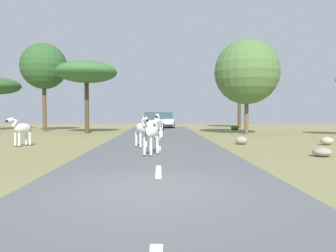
{
  "coord_description": "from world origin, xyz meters",
  "views": [
    {
      "loc": [
        0.3,
        -6.92,
        1.67
      ],
      "look_at": [
        0.81,
        13.85,
        0.85
      ],
      "focal_mm": 34.52,
      "sensor_mm": 36.0,
      "label": 1
    }
  ],
  "objects_px": {
    "tree_2": "(240,74)",
    "rock_4": "(327,141)",
    "car_0": "(153,122)",
    "car_1": "(165,120)",
    "zebra_0": "(159,123)",
    "rock_0": "(241,140)",
    "zebra_2": "(21,129)",
    "tree_5": "(44,67)",
    "zebra_1": "(142,129)",
    "zebra_3": "(152,132)",
    "bush_1": "(235,128)",
    "tree_0": "(87,72)",
    "rock_1": "(322,152)",
    "tree_4": "(247,72)"
  },
  "relations": [
    {
      "from": "tree_2",
      "to": "tree_5",
      "type": "bearing_deg",
      "value": -162.17
    },
    {
      "from": "zebra_1",
      "to": "tree_2",
      "type": "bearing_deg",
      "value": -135.29
    },
    {
      "from": "tree_2",
      "to": "zebra_0",
      "type": "bearing_deg",
      "value": -119.82
    },
    {
      "from": "bush_1",
      "to": "zebra_2",
      "type": "bearing_deg",
      "value": -133.51
    },
    {
      "from": "bush_1",
      "to": "tree_0",
      "type": "bearing_deg",
      "value": -161.62
    },
    {
      "from": "tree_0",
      "to": "bush_1",
      "type": "height_order",
      "value": "tree_0"
    },
    {
      "from": "rock_4",
      "to": "zebra_2",
      "type": "bearing_deg",
      "value": -178.67
    },
    {
      "from": "car_1",
      "to": "tree_5",
      "type": "xyz_separation_m",
      "value": [
        -11.31,
        -6.44,
        5.13
      ]
    },
    {
      "from": "tree_0",
      "to": "rock_0",
      "type": "xyz_separation_m",
      "value": [
        10.43,
        -9.86,
        -4.83
      ]
    },
    {
      "from": "zebra_1",
      "to": "zebra_3",
      "type": "height_order",
      "value": "zebra_1"
    },
    {
      "from": "rock_0",
      "to": "zebra_2",
      "type": "bearing_deg",
      "value": -176.11
    },
    {
      "from": "rock_1",
      "to": "rock_4",
      "type": "height_order",
      "value": "rock_4"
    },
    {
      "from": "tree_0",
      "to": "tree_5",
      "type": "relative_size",
      "value": 0.74
    },
    {
      "from": "zebra_1",
      "to": "tree_4",
      "type": "distance_m",
      "value": 13.52
    },
    {
      "from": "tree_4",
      "to": "zebra_3",
      "type": "bearing_deg",
      "value": -119.0
    },
    {
      "from": "rock_4",
      "to": "zebra_0",
      "type": "bearing_deg",
      "value": 156.05
    },
    {
      "from": "zebra_2",
      "to": "tree_4",
      "type": "relative_size",
      "value": 0.2
    },
    {
      "from": "tree_0",
      "to": "rock_4",
      "type": "relative_size",
      "value": 8.98
    },
    {
      "from": "zebra_0",
      "to": "car_1",
      "type": "height_order",
      "value": "car_1"
    },
    {
      "from": "rock_4",
      "to": "car_1",
      "type": "bearing_deg",
      "value": 112.34
    },
    {
      "from": "zebra_2",
      "to": "tree_2",
      "type": "relative_size",
      "value": 0.18
    },
    {
      "from": "zebra_2",
      "to": "tree_5",
      "type": "relative_size",
      "value": 0.18
    },
    {
      "from": "tree_2",
      "to": "tree_4",
      "type": "xyz_separation_m",
      "value": [
        -2.16,
        -11.12,
        -1.2
      ]
    },
    {
      "from": "zebra_0",
      "to": "rock_0",
      "type": "height_order",
      "value": "zebra_0"
    },
    {
      "from": "zebra_0",
      "to": "rock_4",
      "type": "height_order",
      "value": "zebra_0"
    },
    {
      "from": "zebra_0",
      "to": "tree_0",
      "type": "height_order",
      "value": "tree_0"
    },
    {
      "from": "tree_2",
      "to": "car_0",
      "type": "bearing_deg",
      "value": -151.86
    },
    {
      "from": "zebra_2",
      "to": "tree_2",
      "type": "height_order",
      "value": "tree_2"
    },
    {
      "from": "car_0",
      "to": "rock_1",
      "type": "height_order",
      "value": "car_0"
    },
    {
      "from": "car_1",
      "to": "tree_0",
      "type": "relative_size",
      "value": 0.73
    },
    {
      "from": "tree_2",
      "to": "rock_4",
      "type": "height_order",
      "value": "tree_2"
    },
    {
      "from": "car_0",
      "to": "car_1",
      "type": "bearing_deg",
      "value": -104.21
    },
    {
      "from": "zebra_1",
      "to": "rock_4",
      "type": "distance_m",
      "value": 9.81
    },
    {
      "from": "car_1",
      "to": "rock_1",
      "type": "distance_m",
      "value": 25.06
    },
    {
      "from": "car_0",
      "to": "tree_0",
      "type": "xyz_separation_m",
      "value": [
        -5.4,
        -4.38,
        4.2
      ]
    },
    {
      "from": "rock_4",
      "to": "zebra_1",
      "type": "bearing_deg",
      "value": -170.29
    },
    {
      "from": "tree_5",
      "to": "rock_4",
      "type": "xyz_separation_m",
      "value": [
        19.49,
        -13.48,
        -5.76
      ]
    },
    {
      "from": "tree_0",
      "to": "tree_2",
      "type": "height_order",
      "value": "tree_2"
    },
    {
      "from": "zebra_2",
      "to": "zebra_3",
      "type": "bearing_deg",
      "value": 173.83
    },
    {
      "from": "car_0",
      "to": "bush_1",
      "type": "height_order",
      "value": "car_0"
    },
    {
      "from": "rock_0",
      "to": "tree_5",
      "type": "bearing_deg",
      "value": 139.04
    },
    {
      "from": "tree_5",
      "to": "rock_4",
      "type": "distance_m",
      "value": 24.39
    },
    {
      "from": "zebra_0",
      "to": "rock_0",
      "type": "distance_m",
      "value": 5.73
    },
    {
      "from": "car_0",
      "to": "rock_0",
      "type": "distance_m",
      "value": 15.11
    },
    {
      "from": "zebra_3",
      "to": "rock_1",
      "type": "relative_size",
      "value": 1.97
    },
    {
      "from": "zebra_3",
      "to": "tree_0",
      "type": "relative_size",
      "value": 0.25
    },
    {
      "from": "zebra_1",
      "to": "bush_1",
      "type": "distance_m",
      "value": 18.33
    },
    {
      "from": "car_1",
      "to": "tree_0",
      "type": "distance_m",
      "value": 12.47
    },
    {
      "from": "zebra_0",
      "to": "car_0",
      "type": "bearing_deg",
      "value": -78.98
    },
    {
      "from": "tree_0",
      "to": "bush_1",
      "type": "relative_size",
      "value": 7.38
    }
  ]
}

